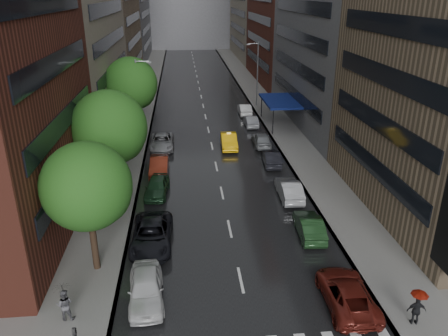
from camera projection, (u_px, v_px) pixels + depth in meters
The scene contains 15 objects.
ground at pixel (251, 328), 22.07m from camera, with size 220.00×220.00×0.00m, color gray.
road at pixel (202, 100), 68.13m from camera, with size 14.00×140.00×0.01m, color black.
sidewalk_left at pixel (144, 100), 67.30m from camera, with size 4.00×140.00×0.15m, color gray.
sidewalk_right at pixel (259, 98), 68.91m from camera, with size 4.00×140.00×0.15m, color gray.
tree_near at pixel (87, 186), 24.59m from camera, with size 5.14×5.14×8.20m.
tree_mid at pixel (109, 128), 32.80m from camera, with size 5.73×5.73×9.13m.
tree_far at pixel (131, 84), 47.73m from camera, with size 5.82×5.82×9.27m.
taxi at pixel (229, 141), 47.09m from camera, with size 1.64×4.71×1.55m, color yellow.
parked_cars_left at pixel (156, 192), 35.11m from camera, with size 2.74×30.11×1.60m.
parked_cars_right at pixel (278, 169), 39.85m from camera, with size 2.57×44.25×1.54m.
ped_black_umbrella at pixel (64, 299), 22.06m from camera, with size 0.96×0.98×2.09m.
ped_red_umbrella at pixel (418, 305), 21.75m from camera, with size 0.99×0.82×2.01m.
street_lamp_left at pixel (139, 100), 47.17m from camera, with size 1.74×0.22×9.00m.
street_lamp_right at pixel (257, 73), 62.37m from camera, with size 1.74×0.22×9.00m.
awning at pixel (280, 101), 53.93m from camera, with size 4.00×8.00×3.12m.
Camera 1 is at (-3.05, -17.14, 15.88)m, focal length 35.00 mm.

